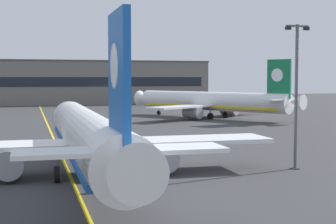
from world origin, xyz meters
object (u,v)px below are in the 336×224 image
airliner_foreground (87,136)px  safety_cone_by_nose_gear (82,147)px  airliner_background (211,102)px  apron_lamp_post (296,94)px

airliner_foreground → safety_cone_by_nose_gear: (1.66, 16.60, -3.11)m
airliner_background → safety_cone_by_nose_gear: size_ratio=66.43×
airliner_foreground → apron_lamp_post: apron_lamp_post is taller
airliner_foreground → airliner_background: (32.57, 54.94, -0.06)m
safety_cone_by_nose_gear → apron_lamp_post: bearing=-47.9°
airliner_foreground → safety_cone_by_nose_gear: size_ratio=75.43×
safety_cone_by_nose_gear → airliner_background: bearing=51.1°
airliner_foreground → safety_cone_by_nose_gear: 16.97m
apron_lamp_post → safety_cone_by_nose_gear: apron_lamp_post is taller
apron_lamp_post → safety_cone_by_nose_gear: bearing=132.1°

